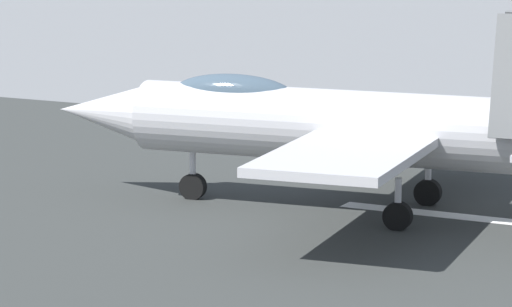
# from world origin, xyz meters

# --- Properties ---
(ground_plane) EXTENTS (400.00, 400.00, 0.00)m
(ground_plane) POSITION_xyz_m (0.00, 0.00, 0.00)
(ground_plane) COLOR slate
(runway_strip) EXTENTS (240.00, 26.00, 0.02)m
(runway_strip) POSITION_xyz_m (-0.02, 0.00, 0.01)
(runway_strip) COLOR #323433
(runway_strip) RESTS_ON ground
(fighter_jet) EXTENTS (16.88, 13.64, 5.67)m
(fighter_jet) POSITION_xyz_m (2.82, 0.81, 2.47)
(fighter_jet) COLOR #B4B3B7
(fighter_jet) RESTS_ON ground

